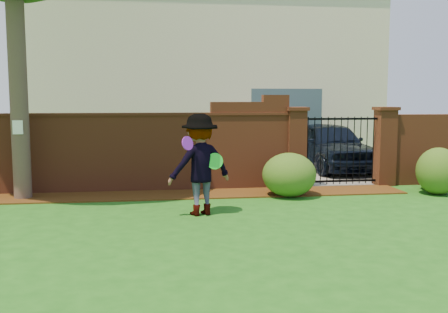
{
  "coord_description": "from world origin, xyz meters",
  "views": [
    {
      "loc": [
        -0.89,
        -7.55,
        2.08
      ],
      "look_at": [
        0.35,
        1.4,
        1.05
      ],
      "focal_mm": 41.0,
      "sensor_mm": 36.0,
      "label": 1
    }
  ],
  "objects": [
    {
      "name": "ground",
      "position": [
        0.0,
        0.0,
        -0.01
      ],
      "size": [
        80.0,
        80.0,
        0.01
      ],
      "primitive_type": "cube",
      "color": "#1D5816",
      "rests_on": "ground"
    },
    {
      "name": "mulch_bed",
      "position": [
        -0.95,
        3.34,
        0.01
      ],
      "size": [
        11.1,
        1.08,
        0.03
      ],
      "primitive_type": "cube",
      "color": "#3A200A",
      "rests_on": "ground"
    },
    {
      "name": "brick_wall",
      "position": [
        -2.01,
        4.0,
        0.93
      ],
      "size": [
        8.7,
        0.31,
        2.16
      ],
      "color": "brown",
      "rests_on": "ground"
    },
    {
      "name": "pillar_left",
      "position": [
        2.4,
        4.0,
        0.96
      ],
      "size": [
        0.5,
        0.5,
        1.88
      ],
      "color": "brown",
      "rests_on": "ground"
    },
    {
      "name": "pillar_right",
      "position": [
        4.6,
        4.0,
        0.96
      ],
      "size": [
        0.5,
        0.5,
        1.88
      ],
      "color": "brown",
      "rests_on": "ground"
    },
    {
      "name": "iron_gate",
      "position": [
        3.5,
        4.0,
        0.85
      ],
      "size": [
        1.78,
        0.03,
        1.6
      ],
      "color": "black",
      "rests_on": "ground"
    },
    {
      "name": "driveway",
      "position": [
        3.5,
        8.0,
        0.01
      ],
      "size": [
        3.2,
        8.0,
        0.01
      ],
      "primitive_type": "cube",
      "color": "gray",
      "rests_on": "ground"
    },
    {
      "name": "house",
      "position": [
        1.0,
        12.0,
        3.16
      ],
      "size": [
        12.4,
        6.4,
        6.3
      ],
      "color": "beige",
      "rests_on": "ground"
    },
    {
      "name": "car",
      "position": [
        4.23,
        6.55,
        0.71
      ],
      "size": [
        1.94,
        4.24,
        1.41
      ],
      "primitive_type": "imported",
      "rotation": [
        0.0,
        0.0,
        0.07
      ],
      "color": "black",
      "rests_on": "ground"
    },
    {
      "name": "paper_notice",
      "position": [
        -3.6,
        3.21,
        1.5
      ],
      "size": [
        0.2,
        0.01,
        0.28
      ],
      "primitive_type": "cube",
      "color": "white",
      "rests_on": "tree"
    },
    {
      "name": "shrub_left",
      "position": [
        1.95,
        2.88,
        0.47
      ],
      "size": [
        1.14,
        1.14,
        0.94
      ],
      "primitive_type": "ellipsoid",
      "color": "#275419",
      "rests_on": "ground"
    },
    {
      "name": "shrub_middle",
      "position": [
        5.22,
        2.67,
        0.51
      ],
      "size": [
        0.93,
        0.93,
        1.03
      ],
      "primitive_type": "ellipsoid",
      "color": "#275419",
      "rests_on": "ground"
    },
    {
      "name": "shrub_right",
      "position": [
        5.47,
        3.18,
        0.35
      ],
      "size": [
        0.78,
        0.78,
        0.69
      ],
      "primitive_type": "ellipsoid",
      "color": "#275419",
      "rests_on": "ground"
    },
    {
      "name": "man",
      "position": [
        -0.08,
        1.42,
        0.91
      ],
      "size": [
        1.32,
        1.0,
        1.81
      ],
      "primitive_type": "imported",
      "rotation": [
        0.0,
        0.0,
        3.45
      ],
      "color": "gray",
      "rests_on": "ground"
    },
    {
      "name": "frisbee_purple",
      "position": [
        -0.32,
        1.11,
        1.32
      ],
      "size": [
        0.23,
        0.21,
        0.24
      ],
      "primitive_type": "cylinder",
      "rotation": [
        1.36,
        0.0,
        0.7
      ],
      "color": "purple",
      "rests_on": "man"
    },
    {
      "name": "frisbee_green",
      "position": [
        0.17,
        1.32,
        0.98
      ],
      "size": [
        0.29,
        0.08,
        0.29
      ],
      "primitive_type": "cylinder",
      "rotation": [
        1.43,
        0.0,
        -0.03
      ],
      "color": "#1CD22E",
      "rests_on": "man"
    }
  ]
}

